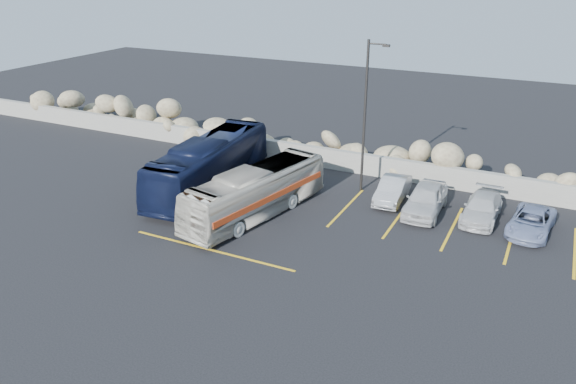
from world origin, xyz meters
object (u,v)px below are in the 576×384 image
at_px(vintage_bus, 256,192).
at_px(car_a, 425,199).
at_px(lamppost, 366,113).
at_px(car_b, 393,190).
at_px(car_d, 531,222).
at_px(car_c, 482,208).
at_px(tour_coach, 209,164).

distance_m(vintage_bus, car_a, 8.35).
height_order(lamppost, car_b, lamppost).
bearing_deg(car_a, vintage_bus, -152.94).
xyz_separation_m(lamppost, car_d, (8.62, -1.38, -3.77)).
xyz_separation_m(lamppost, car_c, (6.37, -0.87, -3.73)).
bearing_deg(car_d, tour_coach, -167.21).
height_order(tour_coach, car_b, tour_coach).
xyz_separation_m(tour_coach, car_b, (9.43, 2.73, -0.81)).
distance_m(lamppost, car_b, 4.18).
relative_size(tour_coach, car_c, 2.58).
height_order(vintage_bus, car_d, vintage_bus).
height_order(car_a, car_b, car_a).
distance_m(car_c, car_d, 2.31).
bearing_deg(car_b, car_a, -24.17).
distance_m(tour_coach, car_d, 16.32).
height_order(lamppost, car_d, lamppost).
bearing_deg(tour_coach, car_a, 5.45).
bearing_deg(vintage_bus, tour_coach, 165.62).
xyz_separation_m(lamppost, car_a, (3.74, -1.34, -3.58)).
height_order(vintage_bus, tour_coach, tour_coach).
bearing_deg(car_b, tour_coach, -166.56).
xyz_separation_m(vintage_bus, tour_coach, (-3.96, 1.95, 0.19)).
xyz_separation_m(vintage_bus, car_a, (7.35, 3.94, -0.49)).
distance_m(car_b, car_d, 6.80).
bearing_deg(car_c, tour_coach, -168.91).
relative_size(car_a, car_d, 1.10).
bearing_deg(lamppost, vintage_bus, -124.34).
relative_size(vintage_bus, car_a, 2.07).
xyz_separation_m(lamppost, car_b, (1.86, -0.60, -3.70)).
bearing_deg(vintage_bus, car_c, 35.69).
relative_size(lamppost, car_a, 1.90).
relative_size(vintage_bus, car_d, 2.28).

